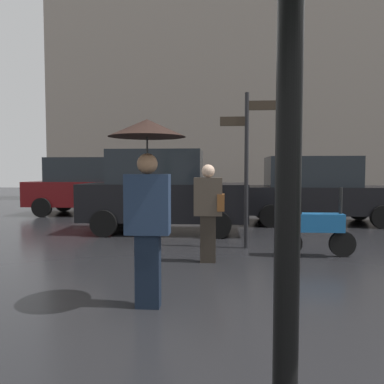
% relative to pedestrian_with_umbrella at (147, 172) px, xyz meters
% --- Properties ---
extents(pedestrian_with_umbrella, '(0.86, 0.86, 2.10)m').
position_rel_pedestrian_with_umbrella_xyz_m(pedestrian_with_umbrella, '(0.00, 0.00, 0.00)').
color(pedestrian_with_umbrella, black).
rests_on(pedestrian_with_umbrella, ground).
extents(pedestrian_with_bag, '(0.50, 0.24, 1.63)m').
position_rel_pedestrian_with_umbrella_xyz_m(pedestrian_with_bag, '(0.62, 2.12, -0.59)').
color(pedestrian_with_bag, '#2A241E').
rests_on(pedestrian_with_bag, ground).
extents(parked_scooter, '(1.39, 0.32, 1.23)m').
position_rel_pedestrian_with_umbrella_xyz_m(parked_scooter, '(2.46, 2.68, -0.96)').
color(parked_scooter, black).
rests_on(parked_scooter, ground).
extents(parked_car_left, '(4.48, 1.88, 1.92)m').
position_rel_pedestrian_with_umbrella_xyz_m(parked_car_left, '(3.55, 6.93, -0.56)').
color(parked_car_left, black).
rests_on(parked_car_left, ground).
extents(parked_car_right, '(4.21, 1.92, 1.96)m').
position_rel_pedestrian_with_umbrella_xyz_m(parked_car_right, '(-3.71, 8.65, -0.53)').
color(parked_car_right, '#590C0F').
rests_on(parked_car_right, ground).
extents(parked_car_distant, '(4.03, 1.84, 2.03)m').
position_rel_pedestrian_with_umbrella_xyz_m(parked_car_distant, '(-0.61, 5.17, -0.51)').
color(parked_car_distant, black).
rests_on(parked_car_distant, ground).
extents(street_signpost, '(1.08, 0.08, 3.04)m').
position_rel_pedestrian_with_umbrella_xyz_m(street_signpost, '(1.32, 3.32, 0.32)').
color(street_signpost, black).
rests_on(street_signpost, ground).
extents(building_block, '(17.50, 2.28, 16.17)m').
position_rel_pedestrian_with_umbrella_xyz_m(building_block, '(0.87, 15.44, 6.56)').
color(building_block, gray).
rests_on(building_block, ground).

